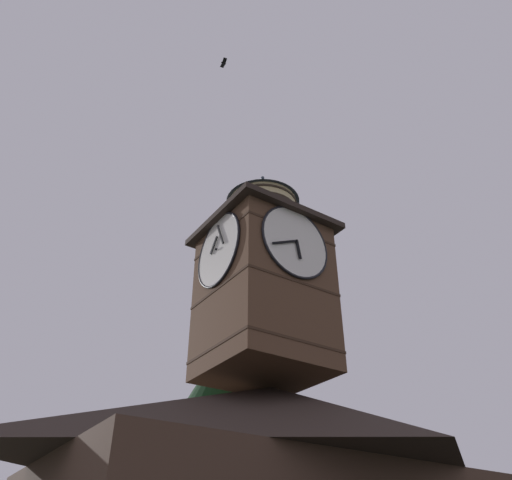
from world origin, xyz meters
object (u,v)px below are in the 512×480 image
pine_tree_behind (232,430)px  flying_bird_high (224,63)px  moon (193,433)px  clock_tower (263,276)px

pine_tree_behind → flying_bird_high: size_ratio=35.48×
pine_tree_behind → flying_bird_high: 14.92m
pine_tree_behind → moon: bearing=-114.0°
moon → flying_bird_high: 37.85m
moon → flying_bird_high: flying_bird_high is taller
clock_tower → flying_bird_high: flying_bird_high is taller
pine_tree_behind → flying_bird_high: flying_bird_high is taller
pine_tree_behind → moon: pine_tree_behind is taller
clock_tower → moon: 32.75m
clock_tower → flying_bird_high: 8.44m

